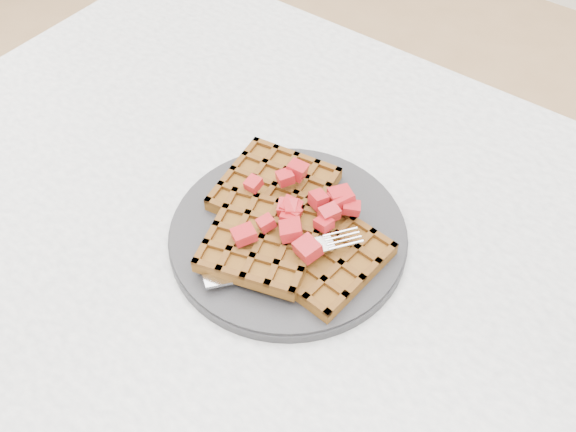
{
  "coord_description": "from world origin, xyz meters",
  "views": [
    {
      "loc": [
        0.21,
        -0.35,
        1.32
      ],
      "look_at": [
        -0.05,
        0.01,
        0.79
      ],
      "focal_mm": 40.0,
      "sensor_mm": 36.0,
      "label": 1
    }
  ],
  "objects": [
    {
      "name": "plate",
      "position": [
        -0.05,
        0.01,
        0.76
      ],
      "size": [
        0.27,
        0.27,
        0.02
      ],
      "primitive_type": "cylinder",
      "color": "#242427",
      "rests_on": "table"
    },
    {
      "name": "fork",
      "position": [
        -0.02,
        -0.03,
        0.77
      ],
      "size": [
        0.13,
        0.16,
        0.02
      ],
      "primitive_type": null,
      "rotation": [
        0.0,
        0.0,
        -0.63
      ],
      "color": "silver",
      "rests_on": "plate"
    },
    {
      "name": "waffles",
      "position": [
        -0.05,
        0.01,
        0.78
      ],
      "size": [
        0.23,
        0.21,
        0.03
      ],
      "color": "brown",
      "rests_on": "plate"
    },
    {
      "name": "strawberry_pile",
      "position": [
        -0.05,
        0.01,
        0.8
      ],
      "size": [
        0.15,
        0.15,
        0.02
      ],
      "primitive_type": null,
      "color": "maroon",
      "rests_on": "waffles"
    },
    {
      "name": "table",
      "position": [
        0.0,
        0.0,
        0.64
      ],
      "size": [
        1.2,
        0.8,
        0.75
      ],
      "color": "white",
      "rests_on": "ground"
    }
  ]
}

